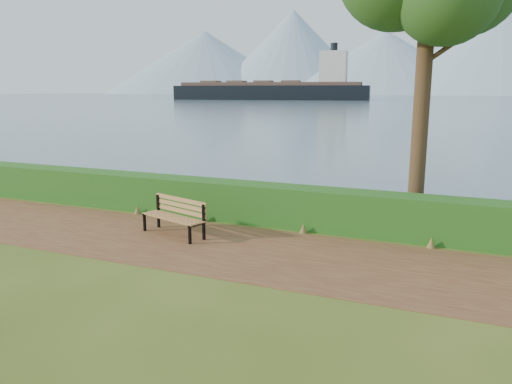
% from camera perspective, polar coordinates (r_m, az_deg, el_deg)
% --- Properties ---
extents(ground, '(140.00, 140.00, 0.00)m').
position_cam_1_polar(ground, '(10.84, -6.10, -6.58)').
color(ground, '#3C5117').
rests_on(ground, ground).
extents(path, '(40.00, 3.40, 0.01)m').
position_cam_1_polar(path, '(11.09, -5.34, -6.12)').
color(path, '#5A2D1E').
rests_on(path, ground).
extents(hedge, '(32.00, 0.85, 1.00)m').
position_cam_1_polar(hedge, '(12.95, -0.54, -1.20)').
color(hedge, '#1D4A15').
rests_on(hedge, ground).
extents(water, '(700.00, 510.00, 0.00)m').
position_cam_1_polar(water, '(269.03, 22.46, 10.02)').
color(water, '#475D73').
rests_on(water, ground).
extents(mountains, '(585.00, 190.00, 70.00)m').
position_cam_1_polar(mountains, '(415.97, 21.87, 14.14)').
color(mountains, '#829AAD').
rests_on(mountains, ground).
extents(bench, '(1.81, 1.00, 0.87)m').
position_cam_1_polar(bench, '(11.89, -9.15, -2.50)').
color(bench, black).
rests_on(bench, ground).
extents(cargo_ship, '(67.37, 20.37, 20.20)m').
position_cam_1_polar(cargo_ship, '(173.06, 2.39, 11.47)').
color(cargo_ship, black).
rests_on(cargo_ship, ground).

